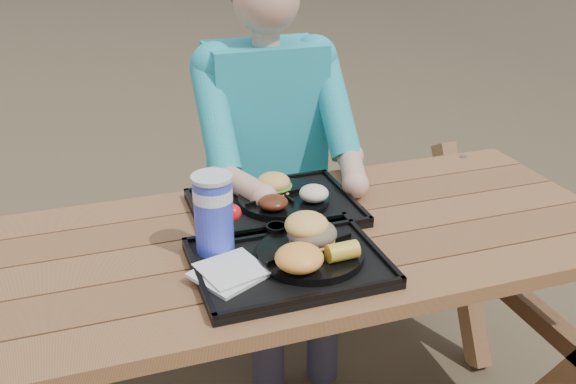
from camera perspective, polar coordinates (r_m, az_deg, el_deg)
name	(u,v)px	position (r m, az deg, el deg)	size (l,w,h in m)	color
picnic_table	(288,351)	(1.90, 0.00, -13.94)	(1.80, 1.49, 0.75)	#999999
tray_near	(288,264)	(1.55, 0.01, -6.41)	(0.45, 0.35, 0.02)	black
tray_far	(275,209)	(1.81, -1.20, -1.50)	(0.45, 0.35, 0.02)	black
plate_near	(310,254)	(1.55, 2.00, -5.53)	(0.26, 0.26, 0.02)	black
plate_far	(283,199)	(1.82, -0.41, -0.67)	(0.26, 0.26, 0.02)	black
napkin_stack	(228,273)	(1.49, -5.31, -7.20)	(0.14, 0.14, 0.02)	silver
soda_cup	(214,216)	(1.55, -6.61, -2.09)	(0.09, 0.09, 0.19)	#1B2CD0
condiment_bbq	(276,231)	(1.64, -1.04, -3.47)	(0.05, 0.05, 0.03)	black
condiment_mustard	(297,228)	(1.66, 0.80, -3.20)	(0.05, 0.05, 0.03)	yellow
sandwich	(312,221)	(1.56, 2.19, -2.58)	(0.11, 0.11, 0.12)	#F7B557
mac_cheese	(299,258)	(1.46, 1.01, -5.87)	(0.11, 0.11, 0.06)	#FFA843
corn_cob	(342,251)	(1.51, 4.86, -5.28)	(0.07, 0.07, 0.04)	gold
cutlery_far	(214,214)	(1.77, -6.60, -1.93)	(0.03, 0.15, 0.01)	black
burger	(273,178)	(1.82, -1.31, 1.23)	(0.10, 0.10, 0.09)	#E9A552
baked_beans	(273,202)	(1.74, -1.32, -0.93)	(0.08, 0.08, 0.04)	#522110
potato_salad	(314,193)	(1.78, 2.32, -0.12)	(0.08, 0.08, 0.05)	beige
diner	(268,183)	(2.26, -1.78, 0.78)	(0.48, 0.84, 1.28)	#1A8DBC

